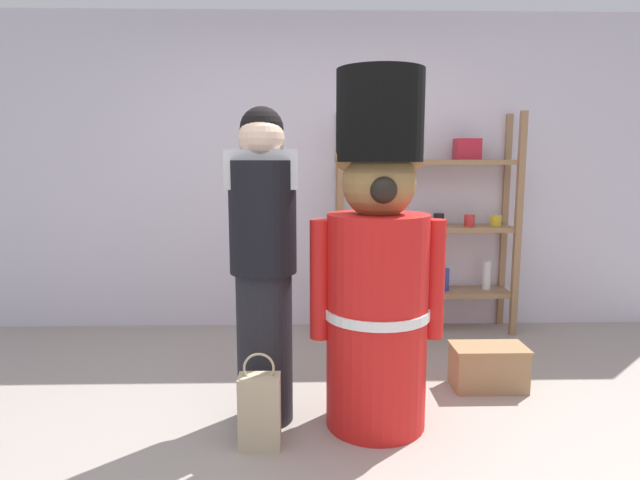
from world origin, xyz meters
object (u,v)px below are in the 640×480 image
Objects in this scene: merchandise_shelf at (426,221)px; shopping_bag at (260,410)px; display_crate at (488,367)px; teddy_bear_guard at (378,269)px; person_shopper at (263,261)px.

merchandise_shelf reaches higher than shopping_bag.
display_crate is (1.36, 0.66, -0.05)m from shopping_bag.
display_crate is at bearing 25.88° from shopping_bag.
teddy_bear_guard is at bearing -150.25° from display_crate.
person_shopper reaches higher than shopping_bag.
teddy_bear_guard is 3.81× the size of shopping_bag.
person_shopper is at bearing -164.73° from display_crate.
merchandise_shelf is 1.06× the size of person_shopper.
teddy_bear_guard is at bearing 20.59° from shopping_bag.
merchandise_shelf is at bearing 69.12° from teddy_bear_guard.
teddy_bear_guard reaches higher than shopping_bag.
merchandise_shelf is 3.68× the size of shopping_bag.
merchandise_shelf is 1.96m from person_shopper.
teddy_bear_guard is 1.10× the size of person_shopper.
person_shopper is 0.75m from shopping_bag.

